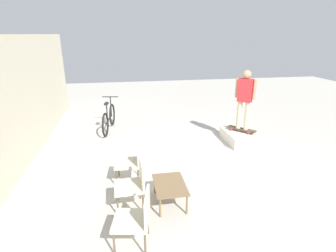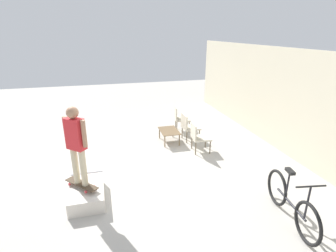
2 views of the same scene
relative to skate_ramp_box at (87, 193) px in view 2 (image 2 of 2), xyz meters
name	(u,v)px [view 2 (image 2 of 2)]	position (x,y,z in m)	size (l,w,h in m)	color
ground_plane	(133,168)	(-1.11, 1.14, -0.16)	(24.00, 24.00, 0.00)	#B7B2A8
house_wall_back	(287,102)	(-1.11, 5.63, 1.34)	(12.00, 0.06, 3.00)	beige
skate_ramp_box	(87,193)	(0.00, 0.00, 0.00)	(1.19, 0.72, 0.33)	silver
skateboard_on_ramp	(82,184)	(0.01, -0.08, 0.24)	(0.76, 0.71, 0.07)	#473828
person_skater	(76,140)	(0.01, -0.08, 1.24)	(0.41, 0.45, 1.68)	#C6B793
coffee_table	(169,132)	(-2.55, 2.51, 0.20)	(0.84, 0.57, 0.40)	brown
patio_chair_left	(180,117)	(-3.48, 3.17, 0.35)	(0.61, 0.61, 0.89)	brown
patio_chair_center	(188,126)	(-2.55, 3.17, 0.35)	(0.54, 0.54, 0.89)	brown
patio_chair_right	(198,136)	(-1.64, 3.17, 0.35)	(0.56, 0.56, 0.89)	brown
bicycle	(291,203)	(1.68, 3.76, 0.24)	(1.81, 0.52, 1.04)	black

